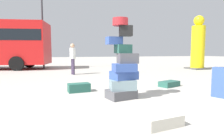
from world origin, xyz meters
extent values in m
plane|color=#ADA89E|center=(0.00, 0.00, 0.00)|extent=(80.00, 80.00, 0.00)
cube|color=#4C4C51|center=(-0.22, 0.56, 0.11)|extent=(0.77, 0.63, 0.23)
cube|color=gray|center=(-0.18, 0.56, 0.35)|extent=(0.68, 0.54, 0.25)
cube|color=#334F99|center=(-0.13, 0.61, 0.58)|extent=(0.68, 0.55, 0.21)
cube|color=#334F99|center=(-0.15, 0.52, 0.78)|extent=(0.58, 0.44, 0.19)
cube|color=#4C4C51|center=(-0.03, 0.60, 1.01)|extent=(0.51, 0.40, 0.25)
cube|color=#26594C|center=(-0.10, 0.76, 1.25)|extent=(0.42, 0.33, 0.22)
cube|color=#334F99|center=(-0.33, 0.78, 1.45)|extent=(0.39, 0.30, 0.19)
cube|color=black|center=(-0.12, 0.51, 1.68)|extent=(0.34, 0.28, 0.26)
cylinder|color=maroon|center=(-0.25, 0.55, 1.90)|extent=(0.38, 0.38, 0.18)
cube|color=#26594C|center=(-1.12, 1.68, 0.12)|extent=(0.65, 0.41, 0.25)
cube|color=#334F99|center=(2.25, -0.09, 0.39)|extent=(0.31, 0.39, 0.78)
cube|color=#26594C|center=(1.92, 1.63, 0.09)|extent=(0.80, 0.61, 0.18)
cube|color=beige|center=(-0.23, -1.29, 0.09)|extent=(0.69, 0.47, 0.18)
cylinder|color=#3F334C|center=(-0.87, 6.17, 0.41)|extent=(0.12, 0.12, 0.81)
cylinder|color=#3F334C|center=(-0.83, 5.95, 0.41)|extent=(0.12, 0.12, 0.81)
cylinder|color=white|center=(-0.85, 6.06, 1.10)|extent=(0.30, 0.30, 0.57)
sphere|color=tan|center=(-0.85, 6.06, 1.49)|extent=(0.22, 0.22, 0.22)
cylinder|color=yellow|center=(7.58, 6.69, 1.46)|extent=(0.87, 0.87, 2.91)
sphere|color=yellow|center=(7.58, 6.69, 3.25)|extent=(0.68, 0.68, 0.68)
cube|color=#4C4C4C|center=(7.58, 6.69, 0.05)|extent=(1.22, 1.22, 0.10)
cylinder|color=black|center=(-3.50, 11.58, 0.45)|extent=(0.93, 0.42, 0.90)
cylinder|color=black|center=(-3.98, 9.12, 0.45)|extent=(0.93, 0.42, 0.90)
cylinder|color=#333338|center=(-2.44, 10.24, 3.02)|extent=(0.12, 0.12, 6.04)
camera|label=1|loc=(-1.84, -3.82, 1.17)|focal=30.24mm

